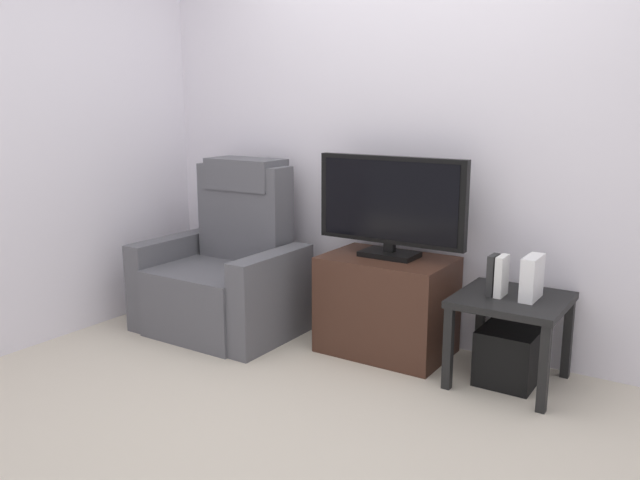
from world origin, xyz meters
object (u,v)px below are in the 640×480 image
Objects in this scene: side_table at (511,311)px; tv_stand at (387,305)px; recliner_armchair at (226,272)px; subwoofer_box at (508,356)px; book_leftmost at (493,275)px; book_middle at (502,276)px; television at (390,204)px; game_console at (532,278)px.

tv_stand is at bearing 176.91° from side_table.
tv_stand is 1.08m from recliner_armchair.
tv_stand is at bearing 176.91° from subwoofer_box.
side_table is at bearing 90.00° from subwoofer_box.
book_middle is at bearing 0.00° from book_leftmost.
side_table is (1.79, 0.15, 0.02)m from recliner_armchair.
subwoofer_box is (0.73, -0.06, -0.73)m from television.
television is 0.83× the size of recliner_armchair.
television is 0.75m from book_middle.
recliner_armchair is at bearing -170.08° from tv_stand.
side_table is 2.44× the size of game_console.
book_leftmost and book_middle have the same top height.
television is 3.10× the size of subwoofer_box.
television reaches higher than side_table.
game_console is (0.82, -0.03, 0.29)m from tv_stand.
subwoofer_box is at bearing 13.98° from recliner_armchair.
tv_stand reaches higher than side_table.
book_middle is at bearing -5.01° from tv_stand.
subwoofer_box is 0.44m from game_console.
tv_stand is at bearing 174.63° from book_leftmost.
recliner_armchair is (-1.06, -0.19, 0.09)m from tv_stand.
game_console is (0.82, -0.05, -0.29)m from television.
book_leftmost reaches higher than tv_stand.
side_table is at bearing -4.56° from television.
book_leftmost is (-0.10, -0.02, 0.43)m from subwoofer_box.
book_middle is 0.15m from game_console.
television is at bearing 175.44° from side_table.
game_console is at bearing 14.06° from recliner_armchair.
recliner_armchair reaches higher than side_table.
recliner_armchair is 2.00× the size of side_table.
television is 1.67× the size of side_table.
game_console is (1.88, 0.16, 0.21)m from recliner_armchair.
game_console reaches higher than book_leftmost.
book_middle is at bearing -6.59° from television.
tv_stand is 0.80× the size of television.
recliner_armchair is 1.75m from book_middle.
television is at bearing 176.63° from game_console.
television reaches higher than tv_stand.
recliner_armchair is (-1.06, -0.20, -0.50)m from television.
tv_stand is 3.45× the size of book_leftmost.
recliner_armchair reaches higher than book_middle.
subwoofer_box is 1.38× the size of book_leftmost.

